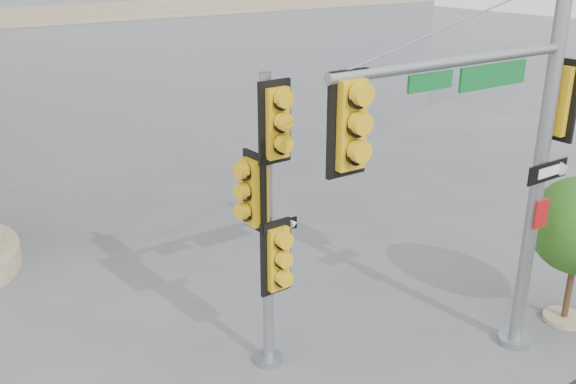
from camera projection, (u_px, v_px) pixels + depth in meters
ground at (377, 380)px, 11.27m from camera, size 120.00×120.00×0.00m
main_signal_pole at (499, 145)px, 10.23m from camera, size 5.22×0.63×6.73m
secondary_signal_pole at (268, 207)px, 10.55m from camera, size 0.91×0.68×5.32m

